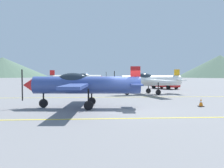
{
  "coord_description": "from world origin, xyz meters",
  "views": [
    {
      "loc": [
        -2.29,
        -15.06,
        2.29
      ],
      "look_at": [
        -0.54,
        10.0,
        1.2
      ],
      "focal_mm": 38.13,
      "sensor_mm": 36.0,
      "label": 1
    }
  ],
  "objects_px": {
    "car_sedan": "(165,83)",
    "traffic_cone_front": "(201,102)",
    "airplane_mid": "(149,80)",
    "airplane_near": "(82,84)",
    "airplane_far": "(78,79)"
  },
  "relations": [
    {
      "from": "airplane_far",
      "to": "traffic_cone_front",
      "type": "xyz_separation_m",
      "value": [
        9.81,
        -18.12,
        -1.28
      ]
    },
    {
      "from": "traffic_cone_front",
      "to": "car_sedan",
      "type": "bearing_deg",
      "value": 80.64
    },
    {
      "from": "airplane_near",
      "to": "airplane_far",
      "type": "distance_m",
      "value": 18.11
    },
    {
      "from": "airplane_near",
      "to": "airplane_mid",
      "type": "height_order",
      "value": "same"
    },
    {
      "from": "airplane_mid",
      "to": "airplane_far",
      "type": "distance_m",
      "value": 11.7
    },
    {
      "from": "airplane_mid",
      "to": "airplane_far",
      "type": "relative_size",
      "value": 0.99
    },
    {
      "from": "airplane_mid",
      "to": "airplane_far",
      "type": "bearing_deg",
      "value": 135.97
    },
    {
      "from": "airplane_far",
      "to": "car_sedan",
      "type": "bearing_deg",
      "value": 4.75
    },
    {
      "from": "airplane_far",
      "to": "car_sedan",
      "type": "xyz_separation_m",
      "value": [
        12.98,
        1.08,
        -0.73
      ]
    },
    {
      "from": "car_sedan",
      "to": "traffic_cone_front",
      "type": "distance_m",
      "value": 19.47
    },
    {
      "from": "airplane_mid",
      "to": "traffic_cone_front",
      "type": "height_order",
      "value": "airplane_mid"
    },
    {
      "from": "traffic_cone_front",
      "to": "airplane_near",
      "type": "bearing_deg",
      "value": 179.41
    },
    {
      "from": "airplane_near",
      "to": "car_sedan",
      "type": "distance_m",
      "value": 22.26
    },
    {
      "from": "traffic_cone_front",
      "to": "airplane_far",
      "type": "bearing_deg",
      "value": 118.43
    },
    {
      "from": "airplane_mid",
      "to": "car_sedan",
      "type": "relative_size",
      "value": 2.02
    }
  ]
}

